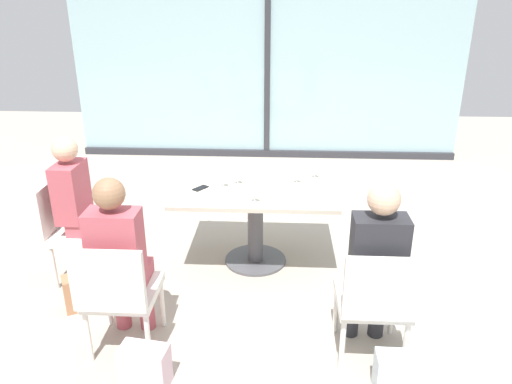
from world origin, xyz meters
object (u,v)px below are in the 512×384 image
Objects in this scene: dining_table_main at (255,206)px; wine_glass_4 at (297,170)px; wine_glass_3 at (238,170)px; person_side_end at (80,203)px; person_front_left at (120,255)px; handbag_1 at (145,366)px; handbag_2 at (400,375)px; person_front_right at (375,261)px; wine_glass_0 at (223,173)px; handbag_0 at (84,291)px; wine_glass_2 at (255,188)px; chair_front_right at (375,298)px; chair_side_end at (71,225)px; wine_glass_1 at (315,165)px; coffee_cup at (194,167)px; chair_front_left at (118,290)px; cell_phone_on_table at (200,188)px.

wine_glass_4 is at bearing 18.52° from dining_table_main.
dining_table_main is 7.55× the size of wine_glass_3.
person_front_left is at bearing -54.39° from person_side_end.
handbag_2 is (1.57, 0.01, 0.00)m from handbag_1.
person_front_right reaches higher than wine_glass_0.
handbag_0 is at bearing 139.77° from person_front_left.
wine_glass_4 reaches higher than handbag_2.
person_side_end is at bearing 159.81° from person_front_right.
person_front_right is 6.81× the size of wine_glass_2.
person_side_end is (-2.26, 0.94, 0.20)m from chair_front_right.
chair_side_end is 2.19m from wine_glass_1.
person_front_left is at bearing -125.48° from dining_table_main.
wine_glass_2 is at bearing 44.87° from person_front_left.
wine_glass_0 is 1.00× the size of wine_glass_4.
person_front_left is (-0.83, -1.17, 0.14)m from dining_table_main.
wine_glass_0 and wine_glass_1 have the same top height.
chair_side_end is 9.67× the size of coffee_cup.
wine_glass_0 and wine_glass_4 have the same top height.
wine_glass_1 reaches higher than handbag_0.
wine_glass_4 is (1.20, 1.29, 0.16)m from person_front_left.
wine_glass_2 is (0.84, 0.95, 0.37)m from chair_front_left.
person_front_right is at bearing -38.17° from handbag_0.
chair_front_right is 1.81m from cell_phone_on_table.
person_side_end reaches higher than handbag_1.
wine_glass_2 is 0.62× the size of handbag_0.
chair_side_end is 0.69× the size of person_front_right.
chair_side_end is at bearing 154.84° from handbag_2.
wine_glass_2 is 1.56m from handbag_0.
cell_phone_on_table is at bearing -168.92° from wine_glass_4.
handbag_1 is at bearing -105.20° from wine_glass_3.
person_side_end is at bearing -163.89° from wine_glass_0.
person_front_right is 2.24m from handbag_0.
handbag_0 is at bearing 139.57° from handbag_1.
chair_side_end is 1.13m from cell_phone_on_table.
wine_glass_4 is at bearing 11.13° from wine_glass_0.
person_side_end is at bearing 125.61° from person_front_left.
handbag_2 is (0.95, -1.23, -0.72)m from wine_glass_2.
person_front_right is 2.11m from coffee_cup.
person_side_end is at bearing -179.63° from wine_glass_2.
wine_glass_3 is 0.53m from wine_glass_4.
dining_table_main is at bearing -32.52° from coffee_cup.
person_side_end reaches higher than wine_glass_2.
wine_glass_4 reaches higher than coffee_cup.
wine_glass_3 is at bearing 61.61° from person_front_left.
wine_glass_2 is 0.44m from wine_glass_3.
wine_glass_1 is at bearing 15.59° from wine_glass_3.
wine_glass_2 is at bearing 128.58° from handbag_2.
person_front_right is 4.20× the size of handbag_2.
wine_glass_1 reaches higher than handbag_2.
person_front_right is (-0.00, 0.11, 0.20)m from chair_front_right.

